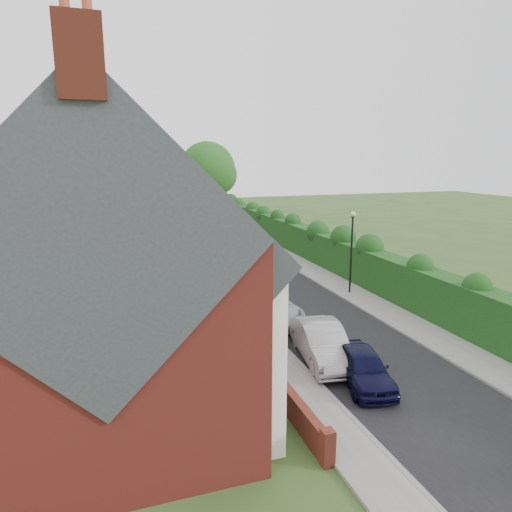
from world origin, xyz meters
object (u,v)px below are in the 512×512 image
at_px(car_navy, 363,367).
at_px(car_green, 227,258).
at_px(lamppost, 352,242).
at_px(car_white, 249,278).
at_px(horse, 248,254).
at_px(car_grey, 176,223).
at_px(car_silver_a, 322,343).
at_px(car_beige, 183,231).
at_px(car_silver_b, 267,305).
at_px(car_black, 179,220).
at_px(horse_cart, 241,244).
at_px(car_red, 201,246).

height_order(car_navy, car_green, car_green).
relative_size(lamppost, car_white, 1.01).
xyz_separation_m(car_navy, horse, (1.75, 19.80, 0.15)).
xyz_separation_m(lamppost, car_grey, (-6.40, 28.38, -2.49)).
distance_m(car_silver_a, car_beige, 31.18).
distance_m(lamppost, car_navy, 11.79).
height_order(lamppost, car_white, lamppost).
xyz_separation_m(car_silver_b, car_green, (1.05, 11.97, -0.09)).
bearing_deg(car_black, horse_cart, -90.95).
xyz_separation_m(car_silver_a, car_silver_b, (-0.52, 5.30, -0.01)).
height_order(car_silver_b, car_grey, car_grey).
xyz_separation_m(car_green, horse_cart, (1.80, 2.34, 0.58)).
distance_m(car_navy, car_red, 24.42).
bearing_deg(horse_cart, car_silver_b, -101.23).
height_order(car_silver_b, horse, horse).
height_order(car_grey, horse, horse).
xyz_separation_m(car_white, car_black, (0.01, 28.45, -0.09)).
xyz_separation_m(lamppost, horse_cart, (-3.56, 11.72, -2.03)).
distance_m(lamppost, car_silver_b, 7.35).
bearing_deg(car_black, car_navy, -96.43).
relative_size(car_silver_b, car_red, 1.15).
bearing_deg(car_silver_a, horse, 91.55).
xyz_separation_m(car_silver_b, car_red, (0.00, 16.80, 0.02)).
height_order(lamppost, car_red, lamppost).
bearing_deg(car_red, horse_cart, -50.58).
bearing_deg(car_navy, lamppost, 74.86).
distance_m(horse, horse_cart, 2.16).
bearing_deg(car_grey, car_silver_b, -82.89).
height_order(car_silver_b, car_black, car_silver_b).
xyz_separation_m(lamppost, car_red, (-6.40, 14.20, -2.49)).
relative_size(car_red, car_black, 1.27).
distance_m(car_red, car_grey, 14.18).
relative_size(car_silver_b, car_white, 1.10).
distance_m(car_red, horse, 5.41).
bearing_deg(horse, car_black, -94.40).
bearing_deg(car_navy, horse_cart, 97.78).
bearing_deg(car_silver_b, car_black, 88.25).
height_order(car_red, horse_cart, horse_cart).
bearing_deg(car_grey, car_silver_a, -82.07).
distance_m(car_grey, car_black, 3.18).
bearing_deg(car_silver_b, car_red, 89.64).
height_order(car_green, horse, horse).
distance_m(car_silver_a, car_grey, 36.29).
relative_size(lamppost, car_grey, 0.93).
height_order(car_navy, horse, horse).
bearing_deg(car_red, car_white, -95.26).
xyz_separation_m(car_white, horse_cart, (2.03, 8.72, 0.52)).
bearing_deg(car_navy, car_beige, 104.22).
xyz_separation_m(car_black, horse_cart, (2.02, -19.73, 0.61)).
relative_size(car_black, horse, 1.95).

